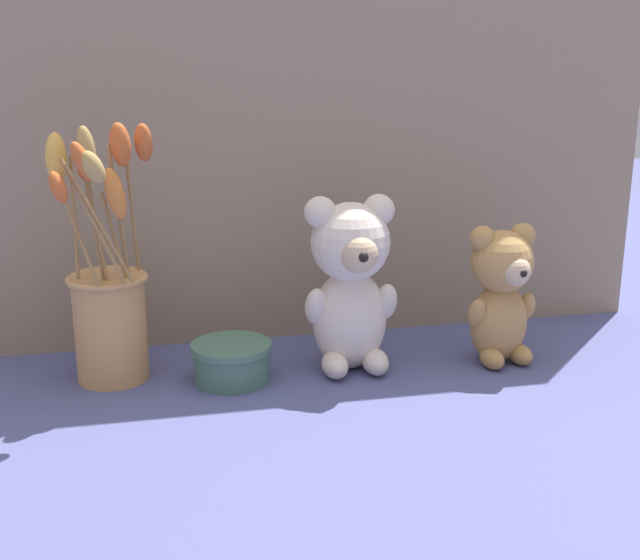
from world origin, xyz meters
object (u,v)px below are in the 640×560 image
teddy_bear_large (351,281)px  teddy_bear_medium (501,292)px  flower_vase (108,301)px  decorative_tin_tall (232,362)px

teddy_bear_large → teddy_bear_medium: size_ratio=1.23×
teddy_bear_large → teddy_bear_medium: (0.20, -0.02, -0.02)m
teddy_bear_medium → flower_vase: size_ratio=0.57×
flower_vase → decorative_tin_tall: flower_vase is taller
flower_vase → teddy_bear_large: bearing=-5.0°
teddy_bear_medium → flower_vase: 0.51m
teddy_bear_medium → teddy_bear_large: bearing=175.2°
decorative_tin_tall → teddy_bear_large: bearing=3.1°
flower_vase → teddy_bear_medium: bearing=-4.9°
decorative_tin_tall → flower_vase: bearing=166.6°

